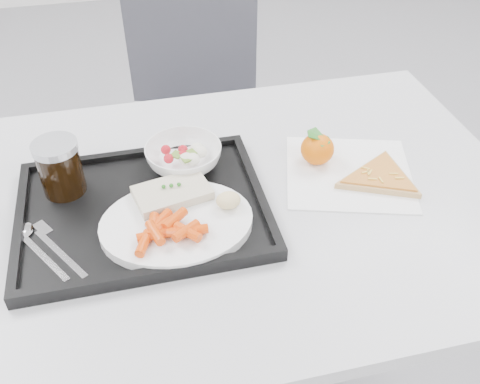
{
  "coord_description": "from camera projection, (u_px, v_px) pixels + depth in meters",
  "views": [
    {
      "loc": [
        -0.14,
        -0.47,
        1.42
      ],
      "look_at": [
        0.04,
        0.29,
        0.77
      ],
      "focal_mm": 40.0,
      "sensor_mm": 36.0,
      "label": 1
    }
  ],
  "objects": [
    {
      "name": "pizza_slice",
      "position": [
        380.0,
        177.0,
        1.06
      ],
      "size": [
        0.2,
        0.2,
        0.02
      ],
      "color": "tan",
      "rests_on": "napkin"
    },
    {
      "name": "cola_glass",
      "position": [
        60.0,
        167.0,
        0.99
      ],
      "size": [
        0.08,
        0.08,
        0.11
      ],
      "color": "black",
      "rests_on": "tray"
    },
    {
      "name": "table",
      "position": [
        218.0,
        224.0,
        1.07
      ],
      "size": [
        1.2,
        0.8,
        0.75
      ],
      "color": "silver",
      "rests_on": "ground"
    },
    {
      "name": "salad_contents",
      "position": [
        188.0,
        154.0,
        1.05
      ],
      "size": [
        0.09,
        0.07,
        0.02
      ],
      "color": "#B2141E",
      "rests_on": "salad_bowl"
    },
    {
      "name": "bread_roll",
      "position": [
        228.0,
        200.0,
        0.95
      ],
      "size": [
        0.06,
        0.05,
        0.03
      ],
      "color": "tan",
      "rests_on": "dinner_plate"
    },
    {
      "name": "tangerine",
      "position": [
        317.0,
        149.0,
        1.09
      ],
      "size": [
        0.07,
        0.07,
        0.07
      ],
      "color": "orange",
      "rests_on": "napkin"
    },
    {
      "name": "tray",
      "position": [
        143.0,
        210.0,
        0.99
      ],
      "size": [
        0.45,
        0.35,
        0.03
      ],
      "color": "black",
      "rests_on": "table"
    },
    {
      "name": "salad_bowl",
      "position": [
        184.0,
        156.0,
        1.07
      ],
      "size": [
        0.15,
        0.15,
        0.05
      ],
      "color": "white",
      "rests_on": "tray"
    },
    {
      "name": "chair",
      "position": [
        200.0,
        100.0,
        1.73
      ],
      "size": [
        0.52,
        0.53,
        0.93
      ],
      "color": "#3B3B43",
      "rests_on": "ground"
    },
    {
      "name": "carrot_pile",
      "position": [
        169.0,
        229.0,
        0.9
      ],
      "size": [
        0.13,
        0.1,
        0.03
      ],
      "color": "#D64009",
      "rests_on": "dinner_plate"
    },
    {
      "name": "dinner_plate",
      "position": [
        177.0,
        223.0,
        0.94
      ],
      "size": [
        0.27,
        0.27,
        0.02
      ],
      "color": "white",
      "rests_on": "tray"
    },
    {
      "name": "napkin",
      "position": [
        349.0,
        173.0,
        1.09
      ],
      "size": [
        0.31,
        0.3,
        0.0
      ],
      "color": "white",
      "rests_on": "table"
    },
    {
      "name": "cutlery",
      "position": [
        42.0,
        244.0,
        0.91
      ],
      "size": [
        0.13,
        0.16,
        0.01
      ],
      "color": "silver",
      "rests_on": "tray"
    },
    {
      "name": "fish_fillet",
      "position": [
        172.0,
        193.0,
        0.98
      ],
      "size": [
        0.15,
        0.11,
        0.03
      ],
      "color": "beige",
      "rests_on": "dinner_plate"
    }
  ]
}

